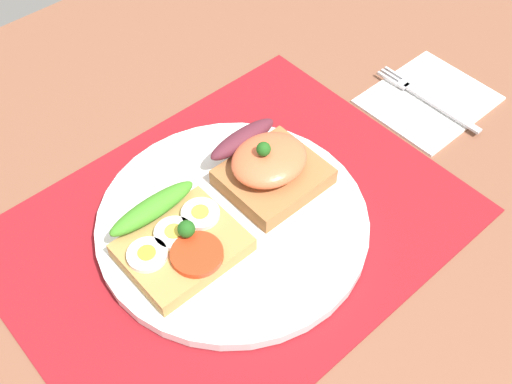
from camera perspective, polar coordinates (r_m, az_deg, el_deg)
The scene contains 7 objects.
ground_plane at distance 61.14cm, azimuth -2.10°, elevation -4.18°, with size 120.00×90.00×3.20cm, color brown.
placemat at distance 59.72cm, azimuth -2.15°, elevation -3.21°, with size 42.89×32.76×0.30cm, color maroon.
plate at distance 59.13cm, azimuth -2.17°, elevation -2.78°, with size 26.07×26.07×1.19cm, color white.
sandwich_egg_tomato at distance 55.88cm, azimuth -7.13°, elevation -4.54°, with size 10.46×9.95×3.81cm.
sandwich_salmon at distance 60.17cm, azimuth 1.15°, elevation 2.46°, with size 9.51×9.86×5.69cm.
napkin at distance 74.57cm, azimuth 15.72°, elevation 8.30°, with size 13.76×11.61×0.60cm, color white.
fork at distance 73.96cm, azimuth 15.38°, elevation 8.46°, with size 1.62×14.07×0.32cm.
Camera 1 is at (-21.84, -27.87, 48.24)cm, focal length 43.18 mm.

